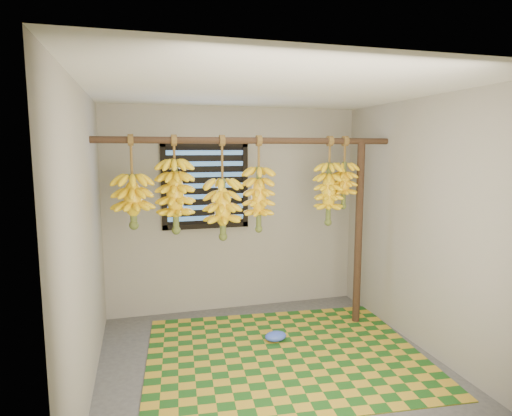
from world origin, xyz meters
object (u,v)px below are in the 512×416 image
object	(u,v)px
banana_bunch_b	(175,196)
woven_mat	(285,354)
plastic_bag	(276,336)
banana_bunch_d	(259,199)
banana_bunch_a	(133,201)
banana_bunch_c	(223,209)
support_post	(359,234)
banana_bunch_f	(344,185)
banana_bunch_e	(329,194)

from	to	relation	value
banana_bunch_b	woven_mat	bearing A→B (deg)	-29.27
plastic_bag	banana_bunch_d	size ratio (longest dim) A/B	0.24
plastic_bag	banana_bunch_a	world-z (taller)	banana_bunch_a
plastic_bag	banana_bunch_c	world-z (taller)	banana_bunch_c
banana_bunch_a	banana_bunch_c	bearing A→B (deg)	0.00
banana_bunch_a	banana_bunch_c	distance (m)	0.85
banana_bunch_a	banana_bunch_d	distance (m)	1.22
support_post	banana_bunch_f	bearing A→B (deg)	180.00
plastic_bag	banana_bunch_b	world-z (taller)	banana_bunch_b
banana_bunch_f	banana_bunch_b	bearing A→B (deg)	180.00
banana_bunch_e	woven_mat	bearing A→B (deg)	-141.45
support_post	banana_bunch_b	size ratio (longest dim) A/B	2.15
plastic_bag	banana_bunch_d	bearing A→B (deg)	114.58
banana_bunch_a	banana_bunch_c	xyz separation A→B (m)	(0.85, 0.00, -0.11)
woven_mat	banana_bunch_a	bearing A→B (deg)	158.41
support_post	plastic_bag	world-z (taller)	support_post
banana_bunch_b	banana_bunch_d	size ratio (longest dim) A/B	0.97
banana_bunch_b	banana_bunch_e	size ratio (longest dim) A/B	1.01
plastic_bag	woven_mat	bearing A→B (deg)	-90.43
banana_bunch_a	banana_bunch_b	world-z (taller)	same
banana_bunch_d	banana_bunch_e	world-z (taller)	same
support_post	banana_bunch_d	distance (m)	1.21
banana_bunch_d	banana_bunch_e	xyz separation A→B (m)	(0.77, -0.00, 0.03)
banana_bunch_c	banana_bunch_e	size ratio (longest dim) A/B	1.10
banana_bunch_b	plastic_bag	bearing A→B (deg)	-14.41
banana_bunch_b	banana_bunch_f	size ratio (longest dim) A/B	1.23
woven_mat	banana_bunch_d	bearing A→B (deg)	101.64
banana_bunch_a	banana_bunch_b	distance (m)	0.39
woven_mat	banana_bunch_e	size ratio (longest dim) A/B	2.74
banana_bunch_a	banana_bunch_f	distance (m)	2.16
plastic_bag	support_post	bearing A→B (deg)	13.27
banana_bunch_b	banana_bunch_c	xyz separation A→B (m)	(0.46, 0.00, -0.14)
woven_mat	banana_bunch_e	bearing A→B (deg)	38.55
banana_bunch_b	banana_bunch_e	bearing A→B (deg)	0.00
banana_bunch_b	banana_bunch_d	distance (m)	0.83
plastic_bag	banana_bunch_c	size ratio (longest dim) A/B	0.22
banana_bunch_b	banana_bunch_f	bearing A→B (deg)	0.00
support_post	banana_bunch_d	xyz separation A→B (m)	(-1.13, 0.00, 0.42)
banana_bunch_e	banana_bunch_f	world-z (taller)	same
plastic_bag	banana_bunch_a	bearing A→B (deg)	169.71
plastic_bag	banana_bunch_f	size ratio (longest dim) A/B	0.30
banana_bunch_b	banana_bunch_f	distance (m)	1.77
support_post	banana_bunch_f	xyz separation A→B (m)	(-0.19, 0.00, 0.54)
banana_bunch_a	banana_bunch_e	xyz separation A→B (m)	(1.98, 0.00, 0.01)
banana_bunch_b	banana_bunch_c	distance (m)	0.48
banana_bunch_d	banana_bunch_c	bearing A→B (deg)	180.00
banana_bunch_a	banana_bunch_d	xyz separation A→B (m)	(1.22, 0.00, -0.02)
woven_mat	banana_bunch_d	xyz separation A→B (m)	(-0.11, 0.52, 1.41)
support_post	woven_mat	world-z (taller)	support_post
banana_bunch_c	banana_bunch_f	xyz separation A→B (m)	(1.31, -0.00, 0.21)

